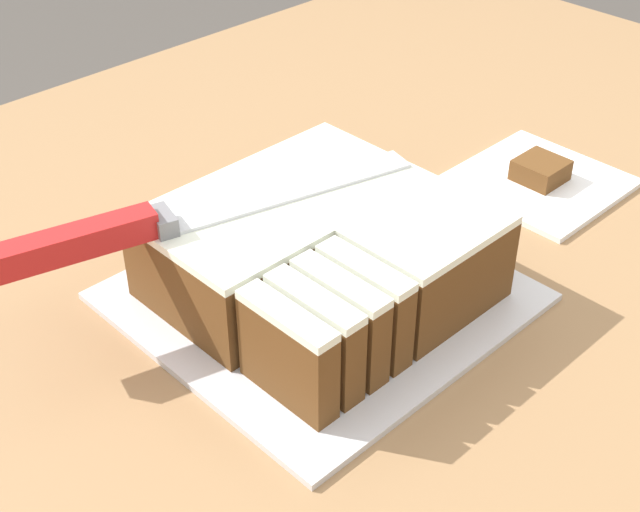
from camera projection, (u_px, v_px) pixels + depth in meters
cake_board at (320, 297)px, 0.75m from camera, size 0.29×0.29×0.01m
cake at (320, 253)px, 0.73m from camera, size 0.23×0.23×0.08m
knife at (132, 229)px, 0.68m from camera, size 0.35×0.12×0.02m
paper_napkin at (542, 183)px, 0.91m from camera, size 0.15×0.15×0.01m
brownie at (544, 172)px, 0.90m from camera, size 0.05×0.05×0.02m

